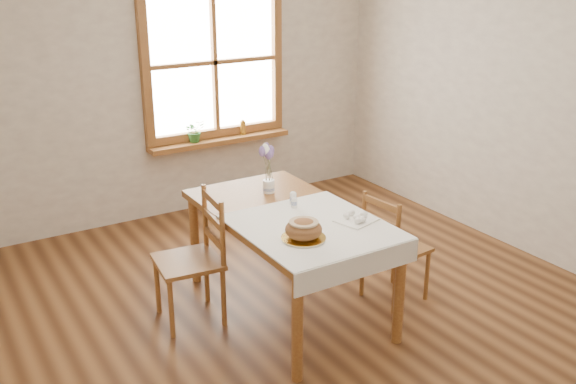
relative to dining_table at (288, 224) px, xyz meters
name	(u,v)px	position (x,y,z in m)	size (l,w,h in m)	color
ground	(311,327)	(0.00, -0.30, -0.66)	(5.00, 5.00, 0.00)	brown
room_walls	(314,80)	(0.00, -0.30, 1.04)	(4.60, 5.10, 2.65)	#F0E5D0
window	(214,62)	(0.50, 2.17, 0.79)	(1.46, 0.08, 1.46)	#9F6A31
window_sill	(220,140)	(0.50, 2.10, 0.03)	(1.46, 0.20, 0.05)	#9F6A31
dining_table	(288,224)	(0.00, 0.00, 0.00)	(0.90, 1.60, 0.75)	#9F6A31
table_linen	(313,227)	(0.00, -0.30, 0.09)	(0.91, 0.99, 0.01)	white
chair_left	(188,260)	(-0.65, 0.24, -0.21)	(0.43, 0.45, 0.91)	#9F6A31
chair_right	(396,246)	(0.76, -0.27, -0.25)	(0.39, 0.41, 0.84)	#9F6A31
bread_plate	(304,238)	(-0.16, -0.45, 0.10)	(0.27, 0.27, 0.01)	white
bread_loaf	(304,228)	(-0.16, -0.45, 0.17)	(0.23, 0.23, 0.13)	brown
egg_napkin	(356,220)	(0.30, -0.38, 0.10)	(0.25, 0.21, 0.01)	white
eggs	(356,216)	(0.30, -0.38, 0.13)	(0.19, 0.17, 0.04)	white
salt_shaker	(294,202)	(0.07, 0.04, 0.14)	(0.04, 0.04, 0.08)	white
pepper_shaker	(293,197)	(0.11, 0.11, 0.14)	(0.05, 0.05, 0.09)	white
flower_vase	(269,187)	(0.08, 0.40, 0.13)	(0.09, 0.09, 0.10)	white
lavender_bouquet	(268,163)	(0.08, 0.40, 0.32)	(0.15, 0.15, 0.29)	#6B5292
potted_plant	(195,133)	(0.23, 2.10, 0.13)	(0.19, 0.22, 0.17)	#2F702C
amber_bottle	(243,127)	(0.76, 2.10, 0.13)	(0.05, 0.05, 0.15)	#AD7520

